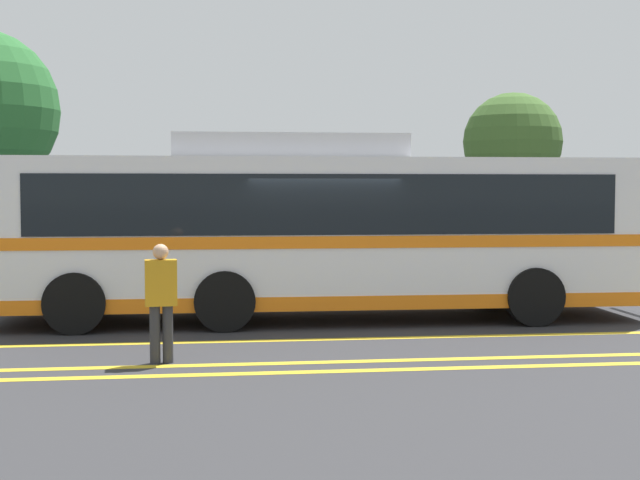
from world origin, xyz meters
TOP-DOWN VIEW (x-y plane):
  - ground_plane at (0.00, 0.00)m, footprint 220.00×220.00m
  - lane_strip_0 at (0.08, -1.96)m, footprint 31.40×0.20m
  - lane_strip_1 at (0.08, -3.76)m, footprint 31.40×0.20m
  - lane_strip_2 at (0.08, -4.37)m, footprint 31.40×0.20m
  - curb_strip at (0.08, 6.90)m, footprint 39.40×0.36m
  - transit_bus at (0.06, 0.24)m, footprint 11.75×2.87m
  - parked_car_1 at (-5.90, 5.40)m, footprint 4.44×1.94m
  - pedestrian_2 at (-2.55, -3.53)m, footprint 0.44×0.25m
  - tree_0 at (7.28, 10.52)m, footprint 2.97×2.97m

SIDE VIEW (x-z plane):
  - ground_plane at x=0.00m, z-range 0.00..0.00m
  - lane_strip_0 at x=0.08m, z-range 0.00..0.01m
  - lane_strip_1 at x=0.08m, z-range 0.00..0.01m
  - lane_strip_2 at x=0.08m, z-range 0.00..0.01m
  - curb_strip at x=0.08m, z-range 0.00..0.15m
  - parked_car_1 at x=-5.90m, z-range 0.01..1.35m
  - pedestrian_2 at x=-2.55m, z-range 0.10..1.70m
  - transit_bus at x=0.06m, z-range 0.01..3.28m
  - tree_0 at x=7.28m, z-range 1.11..6.35m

